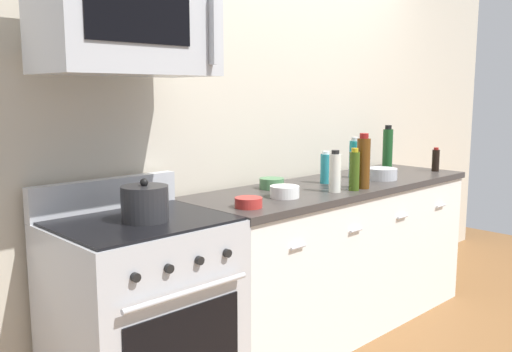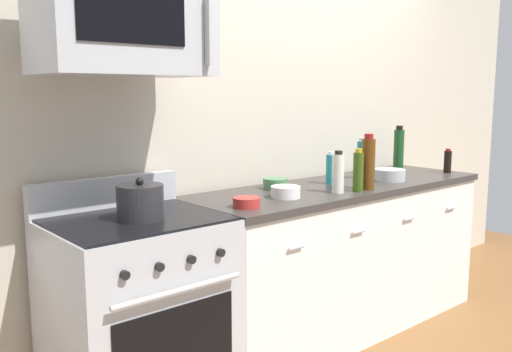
# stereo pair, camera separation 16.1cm
# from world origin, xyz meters

# --- Properties ---
(ground_plane) EXTENTS (6.21, 6.21, 0.00)m
(ground_plane) POSITION_xyz_m (0.00, 0.00, 0.00)
(ground_plane) COLOR brown
(back_wall) EXTENTS (5.17, 0.10, 2.70)m
(back_wall) POSITION_xyz_m (0.00, 0.41, 1.35)
(back_wall) COLOR beige
(back_wall) RESTS_ON ground_plane
(counter_unit) EXTENTS (2.08, 0.66, 0.92)m
(counter_unit) POSITION_xyz_m (-0.00, -0.00, 0.46)
(counter_unit) COLOR white
(counter_unit) RESTS_ON ground_plane
(range_oven) EXTENTS (0.76, 0.69, 1.07)m
(range_oven) POSITION_xyz_m (-1.42, 0.00, 0.47)
(range_oven) COLOR #B7BABF
(range_oven) RESTS_ON ground_plane
(microwave) EXTENTS (0.74, 0.44, 0.40)m
(microwave) POSITION_xyz_m (-1.42, 0.05, 1.75)
(microwave) COLOR #B7BABF
(bottle_wine_amber) EXTENTS (0.08, 0.08, 0.32)m
(bottle_wine_amber) POSITION_xyz_m (-0.04, -0.22, 1.07)
(bottle_wine_amber) COLOR #59330F
(bottle_wine_amber) RESTS_ON countertop_slab
(bottle_vinegar_white) EXTENTS (0.07, 0.07, 0.24)m
(bottle_vinegar_white) POSITION_xyz_m (-0.25, -0.18, 1.03)
(bottle_vinegar_white) COLOR silver
(bottle_vinegar_white) RESTS_ON countertop_slab
(bottle_wine_green) EXTENTS (0.07, 0.07, 0.32)m
(bottle_wine_green) POSITION_xyz_m (0.77, 0.14, 1.07)
(bottle_wine_green) COLOR #19471E
(bottle_wine_green) RESTS_ON countertop_slab
(bottle_olive_oil) EXTENTS (0.06, 0.06, 0.24)m
(bottle_olive_oil) POSITION_xyz_m (-0.13, -0.22, 1.04)
(bottle_olive_oil) COLOR #385114
(bottle_olive_oil) RESTS_ON countertop_slab
(bottle_sparkling_teal) EXTENTS (0.07, 0.07, 0.27)m
(bottle_sparkling_teal) POSITION_xyz_m (0.26, 0.07, 1.05)
(bottle_sparkling_teal) COLOR #197F7A
(bottle_sparkling_teal) RESTS_ON countertop_slab
(bottle_soy_sauce_dark) EXTENTS (0.05, 0.05, 0.17)m
(bottle_soy_sauce_dark) POSITION_xyz_m (0.93, -0.16, 1.00)
(bottle_soy_sauce_dark) COLOR black
(bottle_soy_sauce_dark) RESTS_ON countertop_slab
(bottle_dish_soap) EXTENTS (0.07, 0.07, 0.20)m
(bottle_dish_soap) POSITION_xyz_m (-0.05, 0.05, 1.01)
(bottle_dish_soap) COLOR teal
(bottle_dish_soap) RESTS_ON countertop_slab
(bowl_green_glaze) EXTENTS (0.14, 0.14, 0.06)m
(bowl_green_glaze) POSITION_xyz_m (-0.43, 0.15, 0.95)
(bowl_green_glaze) COLOR #477A4C
(bowl_green_glaze) RESTS_ON countertop_slab
(bowl_steel_prep) EXTENTS (0.20, 0.20, 0.07)m
(bowl_steel_prep) POSITION_xyz_m (0.33, -0.10, 0.96)
(bowl_steel_prep) COLOR #B2B5BA
(bowl_steel_prep) RESTS_ON countertop_slab
(bowl_red_small) EXTENTS (0.14, 0.14, 0.05)m
(bowl_red_small) POSITION_xyz_m (-0.89, -0.15, 0.95)
(bowl_red_small) COLOR #B72D28
(bowl_red_small) RESTS_ON countertop_slab
(bowl_white_ceramic) EXTENTS (0.16, 0.16, 0.06)m
(bowl_white_ceramic) POSITION_xyz_m (-0.57, -0.09, 0.95)
(bowl_white_ceramic) COLOR white
(bowl_white_ceramic) RESTS_ON countertop_slab
(stockpot) EXTENTS (0.21, 0.21, 0.19)m
(stockpot) POSITION_xyz_m (-1.42, -0.05, 1.00)
(stockpot) COLOR #262628
(stockpot) RESTS_ON range_oven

